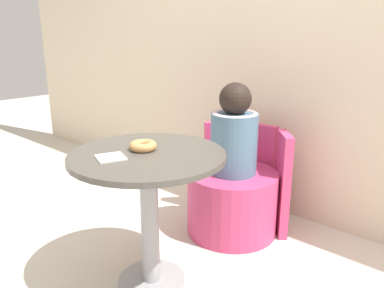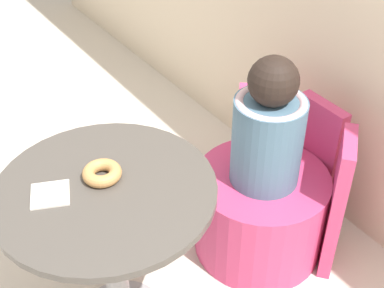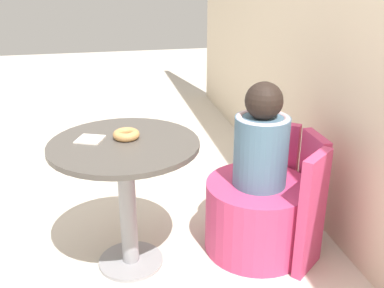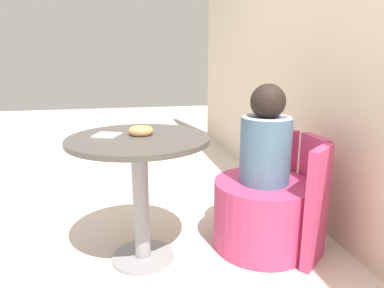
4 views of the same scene
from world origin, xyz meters
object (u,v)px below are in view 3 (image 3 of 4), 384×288
tub_chair (257,216)px  child_figure (262,140)px  donut (126,134)px  round_table (126,173)px

tub_chair → child_figure: bearing=-90.0°
child_figure → donut: child_figure is taller
round_table → donut: (-0.05, 0.02, 0.17)m
round_table → donut: bearing=160.7°
round_table → child_figure: size_ratio=1.32×
child_figure → donut: size_ratio=4.27×
child_figure → tub_chair: bearing=90.0°
tub_chair → donut: size_ratio=4.35×
round_table → child_figure: (-0.00, 0.67, 0.11)m
tub_chair → donut: 0.82m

